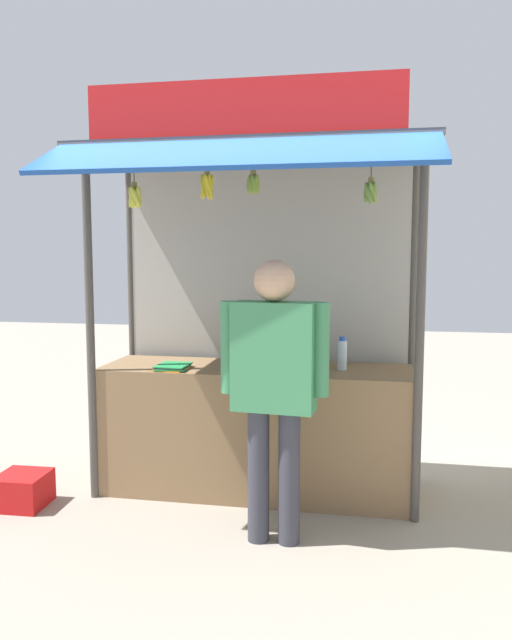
# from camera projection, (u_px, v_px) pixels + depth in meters

# --- Properties ---
(ground_plane) EXTENTS (20.00, 20.00, 0.00)m
(ground_plane) POSITION_uv_depth(u_px,v_px,m) (256.00, 490.00, 4.64)
(ground_plane) COLOR #9E9384
(stall_counter) EXTENTS (2.28, 0.68, 0.94)m
(stall_counter) POSITION_uv_depth(u_px,v_px,m) (256.00, 429.00, 4.59)
(stall_counter) COLOR olive
(stall_counter) RESTS_ON ground
(stall_structure) EXTENTS (2.48, 1.52, 2.86)m
(stall_structure) POSITION_uv_depth(u_px,v_px,m) (259.00, 260.00, 4.56)
(stall_structure) COLOR #4C4742
(stall_structure) RESTS_ON ground
(water_bottle_back_left) EXTENTS (0.09, 0.09, 0.32)m
(water_bottle_back_left) POSITION_uv_depth(u_px,v_px,m) (308.00, 348.00, 4.46)
(water_bottle_back_left) COLOR silver
(water_bottle_back_left) RESTS_ON stall_counter
(water_bottle_front_left) EXTENTS (0.06, 0.06, 0.23)m
(water_bottle_front_left) POSITION_uv_depth(u_px,v_px,m) (289.00, 349.00, 4.69)
(water_bottle_front_left) COLOR silver
(water_bottle_front_left) RESTS_ON stall_counter
(water_bottle_far_left) EXTENTS (0.07, 0.07, 0.24)m
(water_bottle_far_left) POSITION_uv_depth(u_px,v_px,m) (342.00, 354.00, 4.42)
(water_bottle_far_left) COLOR silver
(water_bottle_far_left) RESTS_ON stall_counter
(magazine_stack_center) EXTENTS (0.20, 0.24, 0.07)m
(magazine_stack_center) POSITION_uv_depth(u_px,v_px,m) (252.00, 364.00, 4.50)
(magazine_stack_center) COLOR blue
(magazine_stack_center) RESTS_ON stall_counter
(magazine_stack_left) EXTENTS (0.25, 0.28, 0.04)m
(magazine_stack_left) POSITION_uv_depth(u_px,v_px,m) (173.00, 367.00, 4.45)
(magazine_stack_left) COLOR orange
(magazine_stack_left) RESTS_ON stall_counter
(banana_bunch_inner_right) EXTENTS (0.10, 0.10, 0.30)m
(banana_bunch_inner_right) POSITION_uv_depth(u_px,v_px,m) (371.00, 192.00, 3.83)
(banana_bunch_inner_right) COLOR #332D23
(banana_bunch_leftmost) EXTENTS (0.11, 0.11, 0.26)m
(banana_bunch_leftmost) POSITION_uv_depth(u_px,v_px,m) (207.00, 186.00, 4.01)
(banana_bunch_leftmost) COLOR #332D23
(banana_bunch_rightmost) EXTENTS (0.09, 0.09, 0.23)m
(banana_bunch_rightmost) POSITION_uv_depth(u_px,v_px,m) (253.00, 184.00, 3.96)
(banana_bunch_rightmost) COLOR #332D23
(banana_bunch_inner_left) EXTENTS (0.11, 0.11, 0.31)m
(banana_bunch_inner_left) POSITION_uv_depth(u_px,v_px,m) (135.00, 197.00, 4.11)
(banana_bunch_inner_left) COLOR #332D23
(vendor_person) EXTENTS (0.66, 0.25, 1.74)m
(vendor_person) POSITION_uv_depth(u_px,v_px,m) (274.00, 375.00, 3.70)
(vendor_person) COLOR #383842
(vendor_person) RESTS_ON ground
(plastic_crate) EXTENTS (0.34, 0.34, 0.23)m
(plastic_crate) POSITION_uv_depth(u_px,v_px,m) (23.00, 490.00, 4.33)
(plastic_crate) COLOR red
(plastic_crate) RESTS_ON ground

